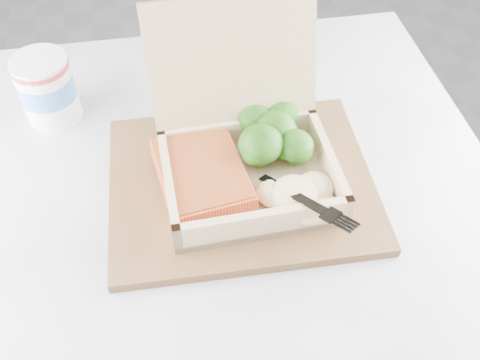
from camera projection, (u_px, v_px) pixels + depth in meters
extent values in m
cylinder|color=black|center=(228.00, 324.00, 0.95)|extent=(0.07, 0.07, 0.67)
cube|color=silver|center=(223.00, 202.00, 0.68)|extent=(0.76, 0.76, 0.03)
cube|color=brown|center=(241.00, 183.00, 0.67)|extent=(0.35, 0.29, 0.01)
cube|color=tan|center=(250.00, 185.00, 0.66)|extent=(0.21, 0.16, 0.01)
cube|color=tan|center=(170.00, 188.00, 0.63)|extent=(0.01, 0.16, 0.04)
cube|color=tan|center=(327.00, 164.00, 0.66)|extent=(0.01, 0.16, 0.04)
cube|color=tan|center=(264.00, 225.00, 0.60)|extent=(0.20, 0.01, 0.04)
cube|color=tan|center=(238.00, 134.00, 0.69)|extent=(0.20, 0.01, 0.04)
cube|color=tan|center=(233.00, 62.00, 0.64)|extent=(0.21, 0.06, 0.15)
cube|color=orange|center=(202.00, 176.00, 0.64)|extent=(0.11, 0.14, 0.03)
ellipsoid|color=beige|center=(295.00, 195.00, 0.62)|extent=(0.09, 0.08, 0.03)
cube|color=black|center=(261.00, 168.00, 0.63)|extent=(0.06, 0.09, 0.03)
cube|color=black|center=(307.00, 206.00, 0.59)|extent=(0.04, 0.05, 0.01)
cylinder|color=silver|center=(47.00, 89.00, 0.73)|extent=(0.08, 0.08, 0.10)
cylinder|color=#457BC6|center=(46.00, 86.00, 0.73)|extent=(0.08, 0.08, 0.03)
cylinder|color=red|center=(39.00, 65.00, 0.70)|extent=(0.08, 0.08, 0.01)
cube|color=silver|center=(235.00, 91.00, 0.80)|extent=(0.10, 0.15, 0.00)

